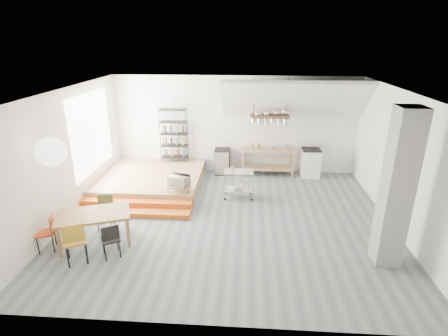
# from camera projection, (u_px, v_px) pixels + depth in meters

# --- Properties ---
(floor) EXTENTS (8.00, 8.00, 0.00)m
(floor) POSITION_uv_depth(u_px,v_px,m) (229.00, 219.00, 8.86)
(floor) COLOR #535D60
(floor) RESTS_ON ground
(wall_back) EXTENTS (8.00, 0.04, 3.20)m
(wall_back) POSITION_uv_depth(u_px,v_px,m) (235.00, 125.00, 11.56)
(wall_back) COLOR silver
(wall_back) RESTS_ON ground
(wall_left) EXTENTS (0.04, 7.00, 3.20)m
(wall_left) POSITION_uv_depth(u_px,v_px,m) (67.00, 156.00, 8.55)
(wall_left) COLOR silver
(wall_left) RESTS_ON ground
(wall_right) EXTENTS (0.04, 7.00, 3.20)m
(wall_right) POSITION_uv_depth(u_px,v_px,m) (402.00, 164.00, 8.04)
(wall_right) COLOR silver
(wall_right) RESTS_ON ground
(ceiling) EXTENTS (8.00, 7.00, 0.02)m
(ceiling) POSITION_uv_depth(u_px,v_px,m) (230.00, 92.00, 7.73)
(ceiling) COLOR white
(ceiling) RESTS_ON wall_back
(slope_ceiling) EXTENTS (4.40, 1.44, 1.32)m
(slope_ceiling) POSITION_uv_depth(u_px,v_px,m) (294.00, 100.00, 10.55)
(slope_ceiling) COLOR white
(slope_ceiling) RESTS_ON wall_back
(window_pane) EXTENTS (0.02, 2.50, 2.20)m
(window_pane) POSITION_uv_depth(u_px,v_px,m) (92.00, 133.00, 9.88)
(window_pane) COLOR white
(window_pane) RESTS_ON wall_left
(platform) EXTENTS (3.00, 3.00, 0.40)m
(platform) POSITION_uv_depth(u_px,v_px,m) (152.00, 179.00, 10.82)
(platform) COLOR #926F49
(platform) RESTS_ON ground
(step_lower) EXTENTS (3.00, 0.35, 0.13)m
(step_lower) POSITION_uv_depth(u_px,v_px,m) (133.00, 213.00, 9.04)
(step_lower) COLOR #BF5516
(step_lower) RESTS_ON ground
(step_upper) EXTENTS (3.00, 0.35, 0.27)m
(step_upper) POSITION_uv_depth(u_px,v_px,m) (137.00, 204.00, 9.35)
(step_upper) COLOR #BF5516
(step_upper) RESTS_ON ground
(concrete_column) EXTENTS (0.50, 0.50, 3.20)m
(concrete_column) POSITION_uv_depth(u_px,v_px,m) (397.00, 189.00, 6.68)
(concrete_column) COLOR gray
(concrete_column) RESTS_ON ground
(kitchen_counter) EXTENTS (1.80, 0.60, 0.91)m
(kitchen_counter) POSITION_uv_depth(u_px,v_px,m) (268.00, 157.00, 11.51)
(kitchen_counter) COLOR #926F49
(kitchen_counter) RESTS_ON ground
(stove) EXTENTS (0.60, 0.60, 1.18)m
(stove) POSITION_uv_depth(u_px,v_px,m) (310.00, 162.00, 11.48)
(stove) COLOR white
(stove) RESTS_ON ground
(pot_rack) EXTENTS (1.20, 0.50, 1.43)m
(pot_rack) POSITION_uv_depth(u_px,v_px,m) (271.00, 118.00, 10.82)
(pot_rack) COLOR #442A1B
(pot_rack) RESTS_ON ceiling
(wire_shelving) EXTENTS (0.88, 0.38, 1.80)m
(wire_shelving) POSITION_uv_depth(u_px,v_px,m) (174.00, 134.00, 11.51)
(wire_shelving) COLOR black
(wire_shelving) RESTS_ON platform
(microwave_shelf) EXTENTS (0.60, 0.40, 0.16)m
(microwave_shelf) POSITION_uv_depth(u_px,v_px,m) (179.00, 186.00, 9.46)
(microwave_shelf) COLOR #926F49
(microwave_shelf) RESTS_ON platform
(paper_lantern) EXTENTS (0.60, 0.60, 0.60)m
(paper_lantern) POSITION_uv_depth(u_px,v_px,m) (51.00, 152.00, 6.93)
(paper_lantern) COLOR white
(paper_lantern) RESTS_ON ceiling
(dining_table) EXTENTS (1.74, 1.34, 0.73)m
(dining_table) POSITION_uv_depth(u_px,v_px,m) (93.00, 217.00, 7.63)
(dining_table) COLOR olive
(dining_table) RESTS_ON ground
(chair_mustard) EXTENTS (0.58, 0.58, 0.95)m
(chair_mustard) POSITION_uv_depth(u_px,v_px,m) (75.00, 239.00, 6.94)
(chair_mustard) COLOR #AE7A1D
(chair_mustard) RESTS_ON ground
(chair_black) EXTENTS (0.50, 0.50, 0.80)m
(chair_black) POSITION_uv_depth(u_px,v_px,m) (111.00, 238.00, 7.16)
(chair_black) COLOR black
(chair_black) RESTS_ON ground
(chair_olive) EXTENTS (0.43, 0.43, 0.82)m
(chair_olive) POSITION_uv_depth(u_px,v_px,m) (105.00, 208.00, 8.36)
(chair_olive) COLOR brown
(chair_olive) RESTS_ON ground
(chair_red) EXTENTS (0.48, 0.48, 0.81)m
(chair_red) POSITION_uv_depth(u_px,v_px,m) (48.00, 230.00, 7.45)
(chair_red) COLOR #B33E19
(chair_red) RESTS_ON ground
(rolling_cart) EXTENTS (0.84, 0.50, 0.81)m
(rolling_cart) POSITION_uv_depth(u_px,v_px,m) (239.00, 181.00, 9.87)
(rolling_cart) COLOR silver
(rolling_cart) RESTS_ON ground
(mini_fridge) EXTENTS (0.50, 0.50, 0.85)m
(mini_fridge) POSITION_uv_depth(u_px,v_px,m) (222.00, 161.00, 11.72)
(mini_fridge) COLOR black
(mini_fridge) RESTS_ON ground
(microwave) EXTENTS (0.62, 0.52, 0.30)m
(microwave) POSITION_uv_depth(u_px,v_px,m) (179.00, 181.00, 9.40)
(microwave) COLOR beige
(microwave) RESTS_ON microwave_shelf
(bowl) EXTENTS (0.21, 0.21, 0.05)m
(bowl) POSITION_uv_depth(u_px,v_px,m) (274.00, 149.00, 11.34)
(bowl) COLOR silver
(bowl) RESTS_ON kitchen_counter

